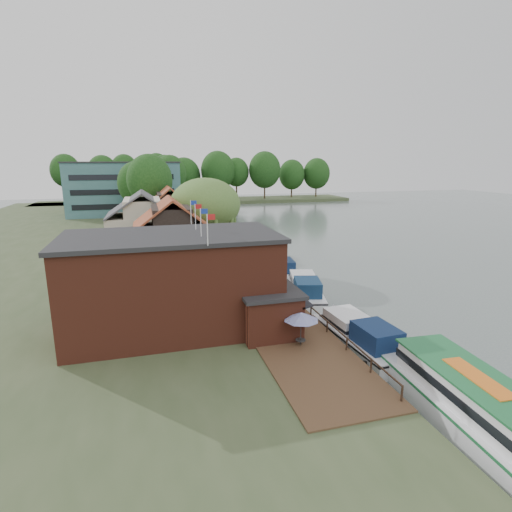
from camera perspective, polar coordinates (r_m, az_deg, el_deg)
ground at (r=37.19m, az=14.14°, el=-8.08°), size 260.00×260.00×0.00m
land_bank at (r=67.29m, az=-25.80°, el=1.04°), size 50.00×140.00×1.00m
quay_deck at (r=42.84m, az=-1.86°, el=-3.30°), size 6.00×50.00×0.10m
quay_rail at (r=43.87m, az=1.41°, el=-2.29°), size 0.20×49.00×1.00m
pub at (r=30.39m, az=-8.01°, el=-3.39°), size 20.00×11.00×7.30m
hotel_block at (r=100.17m, az=-18.24°, el=9.20°), size 25.40×12.40×12.30m
cottage_a at (r=44.71m, az=-11.90°, el=2.66°), size 8.60×7.60×8.50m
cottage_b at (r=54.49m, az=-15.78°, el=4.34°), size 9.60×8.60×8.50m
cottage_c at (r=63.51m, az=-12.18°, el=5.77°), size 7.60×7.60×8.50m
willow at (r=49.92m, az=-7.18°, el=5.07°), size 8.60×8.60×10.43m
umbrella_0 at (r=27.66m, az=6.43°, el=-10.30°), size 2.41×2.41×2.38m
umbrella_1 at (r=30.66m, az=6.12°, el=-7.85°), size 1.96×1.96×2.38m
umbrella_2 at (r=31.89m, az=3.45°, el=-6.94°), size 2.45×2.45×2.38m
umbrella_3 at (r=35.66m, az=2.30°, el=-4.70°), size 2.14×2.14×2.38m
umbrella_4 at (r=38.59m, az=0.44°, el=-3.27°), size 2.31×2.31×2.38m
umbrella_5 at (r=40.76m, az=-0.36°, el=-2.36°), size 2.07×2.07×2.38m
cruiser_0 at (r=30.38m, az=14.54°, el=-10.51°), size 3.99×10.57×2.54m
cruiser_1 at (r=39.89m, az=6.97°, el=-4.36°), size 5.89×10.86×2.53m
cruiser_2 at (r=47.55m, az=3.44°, el=-1.42°), size 4.49×10.35×2.43m
cruiser_3 at (r=56.54m, az=-0.04°, el=1.02°), size 5.94×10.64×2.47m
tour_boat at (r=23.73m, az=29.82°, el=-18.60°), size 4.60×13.76×2.96m
swan at (r=27.32m, az=25.11°, el=-16.75°), size 0.44×0.44×0.44m
bank_tree_0 at (r=70.59m, az=-14.82°, el=8.45°), size 7.54×7.54×13.58m
bank_tree_1 at (r=79.31m, az=-16.53°, el=8.40°), size 7.12×7.12×12.38m
bank_tree_2 at (r=89.51m, az=-16.19°, el=8.66°), size 7.88×7.88×11.52m
bank_tree_3 at (r=109.28m, az=-12.12°, el=10.31°), size 8.45×8.45×13.98m
bank_tree_4 at (r=114.09m, az=-15.45°, el=10.02°), size 8.47×8.47×13.10m
bank_tree_5 at (r=123.85m, az=-12.82°, el=10.66°), size 8.39×8.39×14.22m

